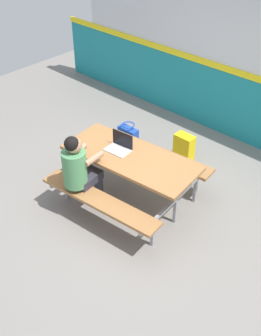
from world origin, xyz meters
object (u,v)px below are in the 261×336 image
object	(u,v)px
student_nearer	(79,168)
backpack_dark	(184,148)
laptop_silver	(119,146)
tote_bag_bright	(128,137)
picnic_table_main	(130,167)

from	to	relation	value
student_nearer	backpack_dark	xyz separation A→B (m)	(0.26, 1.87, -0.49)
laptop_silver	student_nearer	bearing A→B (deg)	-99.75
backpack_dark	tote_bag_bright	distance (m)	0.93
laptop_silver	backpack_dark	distance (m)	1.39
laptop_silver	picnic_table_main	bearing A→B (deg)	-4.16
backpack_dark	tote_bag_bright	xyz separation A→B (m)	(-0.87, -0.34, -0.02)
picnic_table_main	backpack_dark	bearing A→B (deg)	92.66
student_nearer	backpack_dark	size ratio (longest dim) A/B	2.74
picnic_table_main	tote_bag_bright	xyz separation A→B (m)	(-0.93, 0.94, -0.38)
picnic_table_main	tote_bag_bright	distance (m)	1.37
student_nearer	backpack_dark	bearing A→B (deg)	82.18
laptop_silver	tote_bag_bright	distance (m)	1.31
picnic_table_main	student_nearer	world-z (taller)	student_nearer
backpack_dark	tote_bag_bright	world-z (taller)	backpack_dark
picnic_table_main	backpack_dark	distance (m)	1.33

